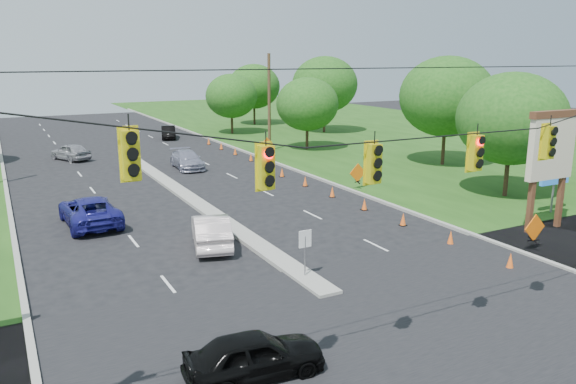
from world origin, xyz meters
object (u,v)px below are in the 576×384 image
pylon_sign (552,152)px  white_sedan (211,230)px  black_sedan (255,355)px  blue_pickup (90,211)px

pylon_sign → white_sedan: bearing=161.5°
black_sedan → white_sedan: bearing=-9.6°
pylon_sign → blue_pickup: size_ratio=1.11×
black_sedan → pylon_sign: bearing=-68.7°
pylon_sign → black_sedan: (-19.00, -5.69, -3.33)m
black_sedan → blue_pickup: 17.42m
pylon_sign → blue_pickup: 23.97m
pylon_sign → white_sedan: size_ratio=1.32×
black_sedan → white_sedan: size_ratio=0.85×
pylon_sign → black_sedan: 20.12m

